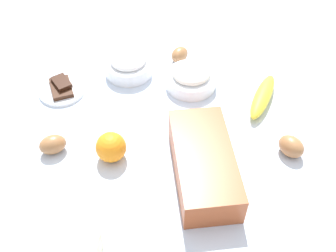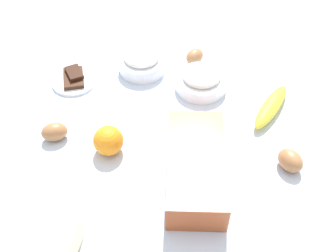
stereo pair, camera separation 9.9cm
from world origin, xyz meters
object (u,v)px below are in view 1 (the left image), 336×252
Objects in this scene: banana at (263,96)px; chocolate_plate at (62,89)px; flour_bowl at (191,77)px; egg_loose at (291,146)px; sugar_bowl at (129,65)px; loaf_pan at (204,163)px; egg_beside_bowl at (53,144)px; orange_fruit at (111,147)px; egg_near_butter at (180,55)px.

chocolate_plate is (0.19, 0.53, -0.01)m from banana.
banana is (-0.12, -0.17, -0.01)m from flour_bowl.
sugar_bowl is at bearing 37.76° from egg_loose.
sugar_bowl is at bearing 21.46° from loaf_pan.
egg_beside_bowl is 0.22m from chocolate_plate.
egg_loose is at bearing -126.20° from chocolate_plate.
sugar_bowl is 1.06× the size of chocolate_plate.
sugar_bowl is 2.07× the size of egg_loose.
banana is (-0.22, -0.33, -0.01)m from sugar_bowl.
chocolate_plate is (-0.03, 0.20, -0.02)m from sugar_bowl.
orange_fruit is at bearing -113.23° from egg_beside_bowl.
flour_bowl is at bearing 178.94° from egg_near_butter.
loaf_pan is at bearing -118.71° from orange_fruit.
orange_fruit is 0.57× the size of chocolate_plate.
sugar_bowl is 0.34m from egg_beside_bowl.
loaf_pan is 0.37m from egg_beside_bowl.
orange_fruit reaches higher than egg_loose.
sugar_bowl is 1.86× the size of orange_fruit.
flour_bowl is (0.31, -0.07, -0.01)m from loaf_pan.
loaf_pan is 4.46× the size of egg_loose.
loaf_pan is at bearing -142.56° from chocolate_plate.
flour_bowl is 0.43m from egg_beside_bowl.
flour_bowl is 0.35m from egg_loose.
loaf_pan is 0.32m from flour_bowl.
egg_loose is at bearing -160.09° from egg_near_butter.
sugar_bowl is at bearing 96.16° from egg_near_butter.
flour_bowl is at bearing -70.34° from egg_beside_bowl.
sugar_bowl reaches higher than chocolate_plate.
orange_fruit is (-0.30, 0.11, 0.01)m from sugar_bowl.
loaf_pan is 4.51× the size of egg_beside_bowl.
flour_bowl is 0.77× the size of banana.
loaf_pan is 0.31m from banana.
loaf_pan is 2.04× the size of flour_bowl.
loaf_pan is at bearing -167.61° from sugar_bowl.
egg_loose reaches higher than chocolate_plate.
egg_loose is at bearing -152.95° from flour_bowl.
banana is 0.44m from orange_fruit.
loaf_pan is 0.23m from egg_loose.
flour_bowl is at bearing 27.05° from egg_loose.
orange_fruit is 0.29m from chocolate_plate.
banana is 2.89× the size of egg_beside_bowl.
egg_beside_bowl is at bearing 109.66° from flour_bowl.
orange_fruit is (0.11, 0.20, -0.00)m from loaf_pan.
egg_loose is (-0.16, -0.56, 0.00)m from egg_beside_bowl.
egg_loose is (-0.19, 0.01, 0.01)m from banana.
egg_near_butter is at bearing -0.49° from loaf_pan.
egg_beside_bowl is at bearing 169.70° from chocolate_plate.
orange_fruit is at bearing 70.36° from loaf_pan.
egg_loose is 0.51× the size of chocolate_plate.
egg_beside_bowl is (0.06, 0.14, -0.01)m from orange_fruit.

